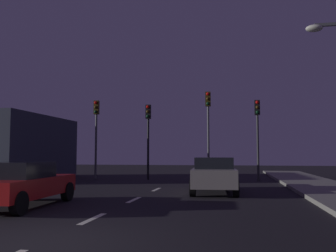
{
  "coord_description": "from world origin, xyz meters",
  "views": [
    {
      "loc": [
        3.46,
        -6.09,
        1.6
      ],
      "look_at": [
        -0.46,
        15.75,
        3.32
      ],
      "focal_mm": 38.85,
      "sensor_mm": 36.0,
      "label": 1
    }
  ],
  "objects_px": {
    "traffic_signal_center_left": "(148,127)",
    "car_adjacent_lane": "(21,183)",
    "traffic_signal_far_right": "(257,124)",
    "car_stopped_ahead": "(214,174)",
    "traffic_signal_far_left": "(96,124)",
    "traffic_signal_center_right": "(208,119)"
  },
  "relations": [
    {
      "from": "traffic_signal_center_left",
      "to": "car_adjacent_lane",
      "type": "xyz_separation_m",
      "value": [
        -1.09,
        -12.24,
        -2.63
      ]
    },
    {
      "from": "traffic_signal_far_right",
      "to": "car_stopped_ahead",
      "type": "height_order",
      "value": "traffic_signal_far_right"
    },
    {
      "from": "traffic_signal_far_left",
      "to": "traffic_signal_far_right",
      "type": "bearing_deg",
      "value": -0.0
    },
    {
      "from": "traffic_signal_far_left",
      "to": "traffic_signal_center_left",
      "type": "relative_size",
      "value": 1.08
    },
    {
      "from": "traffic_signal_center_left",
      "to": "car_stopped_ahead",
      "type": "bearing_deg",
      "value": -57.4
    },
    {
      "from": "traffic_signal_far_right",
      "to": "car_stopped_ahead",
      "type": "relative_size",
      "value": 1.11
    },
    {
      "from": "traffic_signal_far_right",
      "to": "car_stopped_ahead",
      "type": "bearing_deg",
      "value": -107.84
    },
    {
      "from": "traffic_signal_far_right",
      "to": "car_adjacent_lane",
      "type": "xyz_separation_m",
      "value": [
        -7.87,
        -12.24,
        -2.71
      ]
    },
    {
      "from": "traffic_signal_center_right",
      "to": "traffic_signal_far_right",
      "type": "bearing_deg",
      "value": -0.02
    },
    {
      "from": "traffic_signal_far_right",
      "to": "traffic_signal_far_left",
      "type": "bearing_deg",
      "value": 180.0
    },
    {
      "from": "car_stopped_ahead",
      "to": "car_adjacent_lane",
      "type": "bearing_deg",
      "value": -137.19
    },
    {
      "from": "traffic_signal_far_right",
      "to": "traffic_signal_center_right",
      "type": "bearing_deg",
      "value": 179.98
    },
    {
      "from": "traffic_signal_center_right",
      "to": "car_adjacent_lane",
      "type": "xyz_separation_m",
      "value": [
        -4.9,
        -12.24,
        -3.09
      ]
    },
    {
      "from": "traffic_signal_center_right",
      "to": "traffic_signal_far_right",
      "type": "xyz_separation_m",
      "value": [
        2.97,
        -0.0,
        -0.38
      ]
    },
    {
      "from": "traffic_signal_center_left",
      "to": "car_stopped_ahead",
      "type": "distance_m",
      "value": 8.76
    },
    {
      "from": "traffic_signal_far_left",
      "to": "traffic_signal_far_right",
      "type": "relative_size",
      "value": 1.05
    },
    {
      "from": "traffic_signal_far_left",
      "to": "car_stopped_ahead",
      "type": "bearing_deg",
      "value": -41.39
    },
    {
      "from": "traffic_signal_center_right",
      "to": "car_adjacent_lane",
      "type": "height_order",
      "value": "traffic_signal_center_right"
    },
    {
      "from": "traffic_signal_far_left",
      "to": "traffic_signal_center_left",
      "type": "bearing_deg",
      "value": -0.01
    },
    {
      "from": "traffic_signal_center_left",
      "to": "car_adjacent_lane",
      "type": "height_order",
      "value": "traffic_signal_center_left"
    },
    {
      "from": "car_stopped_ahead",
      "to": "car_adjacent_lane",
      "type": "xyz_separation_m",
      "value": [
        -5.6,
        -5.18,
        -0.05
      ]
    },
    {
      "from": "traffic_signal_far_left",
      "to": "car_adjacent_lane",
      "type": "bearing_deg",
      "value": -78.88
    }
  ]
}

